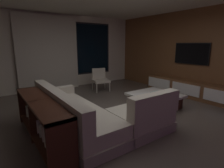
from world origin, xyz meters
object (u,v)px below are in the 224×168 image
book_stack_on_coffee_table (157,94)px  accent_chair_near_window (100,78)px  media_console (191,89)px  mounted_tv (191,54)px  coffee_table (155,100)px  console_table_behind_couch (41,118)px  sectional_couch (92,115)px

book_stack_on_coffee_table → accent_chair_near_window: bearing=93.4°
book_stack_on_coffee_table → media_console: (1.70, 0.10, -0.15)m
mounted_tv → coffee_table: bearing=-174.7°
book_stack_on_coffee_table → console_table_behind_couch: size_ratio=0.14×
coffee_table → media_console: size_ratio=0.37×
coffee_table → console_table_behind_couch: size_ratio=0.55×
sectional_couch → coffee_table: sectional_couch is taller
sectional_couch → media_console: size_ratio=0.81×
mounted_tv → console_table_behind_couch: (-4.69, -0.18, -0.93)m
sectional_couch → media_console: (3.59, 0.11, -0.04)m
console_table_behind_couch → sectional_couch: bearing=-8.3°
coffee_table → accent_chair_near_window: bearing=96.0°
media_console → console_table_behind_couch: (-4.51, 0.02, 0.16)m
coffee_table → mounted_tv: size_ratio=1.01×
mounted_tv → console_table_behind_couch: size_ratio=0.55×
sectional_couch → accent_chair_near_window: (1.74, 2.52, 0.14)m
book_stack_on_coffee_table → accent_chair_near_window: 2.51m
coffee_table → book_stack_on_coffee_table: 0.28m
sectional_couch → coffee_table: bearing=4.2°
accent_chair_near_window → book_stack_on_coffee_table: bearing=-86.6°
sectional_couch → mounted_tv: (3.77, 0.31, 1.06)m
accent_chair_near_window → console_table_behind_couch: size_ratio=0.37×
sectional_couch → console_table_behind_couch: 0.93m
sectional_couch → console_table_behind_couch: (-0.91, 0.13, 0.13)m
console_table_behind_couch → accent_chair_near_window: bearing=42.0°
coffee_table → book_stack_on_coffee_table: size_ratio=3.84×
book_stack_on_coffee_table → console_table_behind_couch: (-2.80, 0.12, 0.01)m
coffee_table → media_console: 1.61m
sectional_couch → console_table_behind_couch: size_ratio=1.19×
sectional_couch → book_stack_on_coffee_table: size_ratio=8.28×
coffee_table → media_console: bearing=-1.2°
accent_chair_near_window → mounted_tv: (2.03, -2.21, 0.92)m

